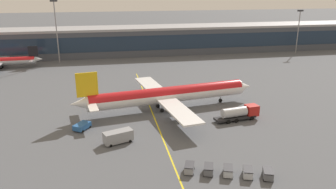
# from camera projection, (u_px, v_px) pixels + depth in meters

# --- Properties ---
(ground_plane) EXTENTS (700.00, 700.00, 0.00)m
(ground_plane) POSITION_uv_depth(u_px,v_px,m) (167.00, 116.00, 81.08)
(ground_plane) COLOR #515459
(apron_lead_in_line) EXTENTS (0.91, 80.00, 0.01)m
(apron_lead_in_line) POSITION_uv_depth(u_px,v_px,m) (153.00, 114.00, 82.33)
(apron_lead_in_line) COLOR yellow
(apron_lead_in_line) RESTS_ON ground_plane
(terminal_building) EXTENTS (216.37, 16.96, 12.35)m
(terminal_building) POSITION_uv_depth(u_px,v_px,m) (166.00, 40.00, 155.12)
(terminal_building) COLOR #424751
(terminal_building) RESTS_ON ground_plane
(main_airliner) EXTENTS (47.96, 38.50, 11.23)m
(main_airliner) POSITION_uv_depth(u_px,v_px,m) (168.00, 95.00, 84.38)
(main_airliner) COLOR white
(main_airliner) RESTS_ON ground_plane
(fuel_tanker) EXTENTS (11.05, 4.12, 3.25)m
(fuel_tanker) POSITION_uv_depth(u_px,v_px,m) (240.00, 113.00, 78.05)
(fuel_tanker) COLOR #232326
(fuel_tanker) RESTS_ON ground_plane
(lavatory_truck) EXTENTS (6.23, 4.07, 2.50)m
(lavatory_truck) POSITION_uv_depth(u_px,v_px,m) (119.00, 136.00, 66.76)
(lavatory_truck) COLOR gray
(lavatory_truck) RESTS_ON ground_plane
(pushback_tug) EXTENTS (4.05, 4.43, 1.40)m
(pushback_tug) POSITION_uv_depth(u_px,v_px,m) (82.00, 126.00, 73.06)
(pushback_tug) COLOR #285B9E
(pushback_tug) RESTS_ON ground_plane
(baggage_cart_0) EXTENTS (2.35, 3.01, 1.48)m
(baggage_cart_0) POSITION_uv_depth(u_px,v_px,m) (189.00, 168.00, 56.33)
(baggage_cart_0) COLOR gray
(baggage_cart_0) RESTS_ON ground_plane
(baggage_cart_1) EXTENTS (2.35, 3.01, 1.48)m
(baggage_cart_1) POSITION_uv_depth(u_px,v_px,m) (208.00, 169.00, 55.88)
(baggage_cart_1) COLOR #595B60
(baggage_cart_1) RESTS_ON ground_plane
(baggage_cart_2) EXTENTS (2.35, 3.01, 1.48)m
(baggage_cart_2) POSITION_uv_depth(u_px,v_px,m) (228.00, 171.00, 55.42)
(baggage_cart_2) COLOR #B2B7BC
(baggage_cart_2) RESTS_ON ground_plane
(baggage_cart_3) EXTENTS (2.35, 3.01, 1.48)m
(baggage_cart_3) POSITION_uv_depth(u_px,v_px,m) (248.00, 172.00, 54.97)
(baggage_cart_3) COLOR #B2B7BC
(baggage_cart_3) RESTS_ON ground_plane
(baggage_cart_4) EXTENTS (2.35, 3.01, 1.48)m
(baggage_cart_4) POSITION_uv_depth(u_px,v_px,m) (268.00, 174.00, 54.52)
(baggage_cart_4) COLOR #595B60
(baggage_cart_4) RESTS_ON ground_plane
(apron_light_mast_1) EXTENTS (2.80, 0.50, 19.65)m
(apron_light_mast_1) POSITION_uv_depth(u_px,v_px,m) (298.00, 27.00, 153.30)
(apron_light_mast_1) COLOR gray
(apron_light_mast_1) RESTS_ON ground_plane
(apron_light_mast_2) EXTENTS (2.80, 0.50, 24.82)m
(apron_light_mast_2) POSITION_uv_depth(u_px,v_px,m) (56.00, 27.00, 132.79)
(apron_light_mast_2) COLOR gray
(apron_light_mast_2) RESTS_ON ground_plane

